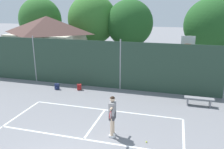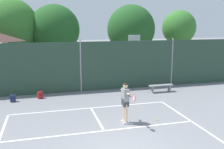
% 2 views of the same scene
% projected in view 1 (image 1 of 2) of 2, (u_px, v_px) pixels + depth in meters
% --- Properties ---
extents(chainlink_fence, '(26.09, 0.09, 3.39)m').
position_uv_depth(chainlink_fence, '(120.00, 66.00, 15.41)').
color(chainlink_fence, '#284233').
rests_on(chainlink_fence, ground).
extents(basketball_hoop, '(0.90, 0.67, 3.55)m').
position_uv_depth(basketball_hoop, '(187.00, 54.00, 15.63)').
color(basketball_hoop, '#9E9EA3').
rests_on(basketball_hoop, ground).
extents(clubhouse_building, '(6.67, 5.27, 4.57)m').
position_uv_depth(clubhouse_building, '(48.00, 40.00, 21.75)').
color(clubhouse_building, beige).
rests_on(clubhouse_building, ground).
extents(treeline_backdrop, '(27.08, 4.56, 6.66)m').
position_uv_depth(treeline_backdrop, '(128.00, 22.00, 22.97)').
color(treeline_backdrop, brown).
rests_on(treeline_backdrop, ground).
extents(tennis_player, '(0.28, 1.43, 1.85)m').
position_uv_depth(tennis_player, '(112.00, 113.00, 9.77)').
color(tennis_player, silver).
rests_on(tennis_player, ground).
extents(tennis_ball, '(0.07, 0.07, 0.07)m').
position_uv_depth(tennis_ball, '(146.00, 142.00, 9.59)').
color(tennis_ball, '#CCE033').
rests_on(tennis_ball, ground).
extents(backpack_navy, '(0.28, 0.24, 0.46)m').
position_uv_depth(backpack_navy, '(57.00, 87.00, 15.70)').
color(backpack_navy, navy).
rests_on(backpack_navy, ground).
extents(backpack_red, '(0.33, 0.31, 0.46)m').
position_uv_depth(backpack_red, '(79.00, 87.00, 15.59)').
color(backpack_red, maroon).
rests_on(backpack_red, ground).
extents(courtside_bench, '(1.60, 0.36, 0.48)m').
position_uv_depth(courtside_bench, '(199.00, 100.00, 13.07)').
color(courtside_bench, gray).
rests_on(courtside_bench, ground).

